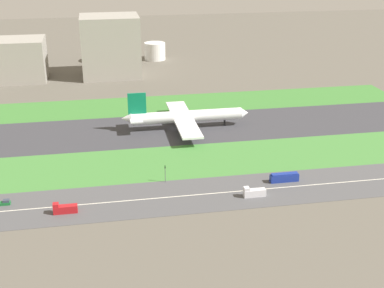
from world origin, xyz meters
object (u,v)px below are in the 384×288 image
Objects in this scene: truck_1 at (254,192)px; bus_1 at (284,177)px; airliner at (184,117)px; hangar_building at (111,46)px; car_3 at (5,203)px; fuel_tank_centre at (155,51)px; traffic_light at (165,172)px; truck_0 at (65,209)px; terminal_building at (15,60)px; fuel_tank_west at (110,52)px.

truck_1 is 18.51m from bus_1.
hangar_building reaches higher than airliner.
fuel_tank_centre reaches higher than car_3.
airliner is 14.77× the size of car_3.
traffic_light is at bearing -106.34° from airliner.
truck_0 is (-55.89, -78.00, -4.56)m from airliner.
airliner is at bearing 73.66° from traffic_light.
car_3 is 188.78m from hangar_building.
truck_0 reaches higher than car_3.
terminal_building reaches higher than fuel_tank_west.
terminal_building is 0.96× the size of hangar_building.
fuel_tank_centre is (21.26, 219.01, 2.34)m from traffic_light.
car_3 is 0.11× the size of hangar_building.
airliner is 9.03× the size of traffic_light.
airliner is at bearing -74.52° from hangar_building.
hangar_building reaches higher than terminal_building.
traffic_light is (38.29, 17.99, 2.62)m from truck_0.
terminal_building is 108.92m from fuel_tank_centre.
fuel_tank_centre reaches higher than truck_1.
fuel_tank_centre reaches higher than bus_1.
bus_1 is 0.48× the size of fuel_tank_west.
truck_1 is at bearing -30.02° from traffic_light.
hangar_building is at bearing 108.44° from bus_1.
airliner reaches higher than truck_1.
truck_0 is (-69.43, 0.00, 0.00)m from truck_1.
airliner is 1.64× the size of terminal_building.
traffic_light is (-46.71, 7.99, 2.47)m from bus_1.
hangar_building is 2.51× the size of fuel_tank_centre.
traffic_light is 0.17× the size of hangar_building.
traffic_light is 0.18× the size of terminal_building.
fuel_tank_west is (64.37, 45.00, -6.52)m from terminal_building.
truck_0 is at bearing -104.10° from fuel_tank_centre.
truck_0 is (-85.00, -10.00, -0.15)m from bus_1.
truck_0 is 0.51× the size of fuel_tank_centre.
hangar_building reaches higher than bus_1.
airliner is 74.10m from bus_1.
terminal_building reaches higher than truck_0.
truck_0 reaches higher than bus_1.
fuel_tank_west is (-44.44, 237.00, 5.62)m from truck_1.
car_3 is 0.61× the size of traffic_light.
fuel_tank_centre is at bearing 70.29° from car_3.
bus_1 is at bearing -71.56° from hangar_building.
traffic_light is (-17.60, -60.01, -1.94)m from airliner.
hangar_building is at bearing -76.78° from truck_1.
hangar_building is (-60.69, 182.00, 18.82)m from bus_1.
terminal_building is 2.41× the size of fuel_tank_centre.
traffic_light is 220.05m from fuel_tank_centre.
car_3 is 0.27× the size of fuel_tank_centre.
traffic_light is at bearing -65.94° from terminal_building.
bus_1 is at bearing -66.82° from airliner.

